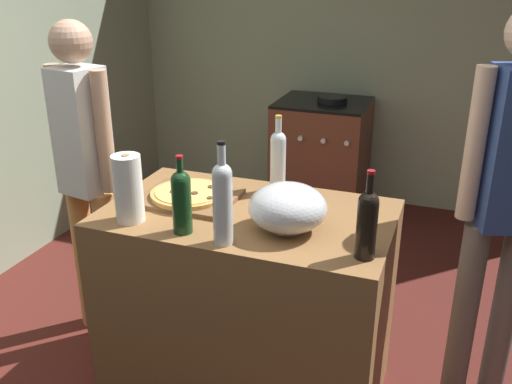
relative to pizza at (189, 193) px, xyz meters
name	(u,v)px	position (x,y,z in m)	size (l,w,h in m)	color
ground_plane	(278,287)	(0.13, 0.87, -0.94)	(4.01, 3.72, 0.02)	#511E19
kitchen_wall_rear	(346,37)	(0.13, 2.48, 0.37)	(4.01, 0.10, 2.60)	#99A889
kitchen_wall_left	(17,56)	(-1.62, 0.87, 0.37)	(0.10, 3.72, 2.60)	#99A889
counter	(248,305)	(0.28, -0.03, -0.48)	(1.18, 0.71, 0.90)	olive
cutting_board	(189,198)	(0.00, 0.00, -0.02)	(0.40, 0.32, 0.02)	brown
pizza	(189,193)	(0.00, 0.00, 0.00)	(0.33, 0.33, 0.03)	tan
mixing_bowl	(288,208)	(0.48, -0.13, 0.06)	(0.30, 0.30, 0.18)	#B2B2B7
paper_towel_roll	(128,189)	(-0.12, -0.26, 0.10)	(0.11, 0.11, 0.27)	white
wine_bottle_clear	(278,158)	(0.32, 0.23, 0.12)	(0.07, 0.07, 0.35)	silver
wine_bottle_green	(182,199)	(0.12, -0.29, 0.10)	(0.07, 0.07, 0.31)	#143819
wine_bottle_dark	(367,221)	(0.80, -0.24, 0.11)	(0.07, 0.07, 0.32)	black
wine_bottle_amber	(223,200)	(0.30, -0.32, 0.14)	(0.07, 0.07, 0.39)	silver
stove	(321,157)	(0.08, 2.08, -0.49)	(0.67, 0.61, 0.92)	brown
person_in_stripes	(86,167)	(-0.63, 0.14, -0.01)	(0.37, 0.23, 1.62)	#D88C4C
person_in_red	(506,193)	(1.26, 0.30, 0.07)	(0.36, 0.26, 1.73)	slate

